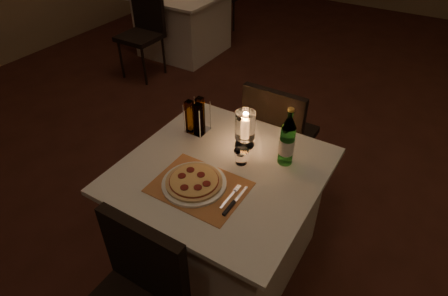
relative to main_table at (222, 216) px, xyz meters
The scene contains 14 objects.
floor 0.79m from the main_table, 70.45° to the left, with size 8.00×10.00×0.02m, color #482017.
main_table is the anchor object (origin of this frame).
chair_far 0.74m from the main_table, 90.00° to the left, with size 0.42×0.42×0.90m.
placemat 0.41m from the main_table, 96.34° to the right, with size 0.45×0.34×0.00m, color #CB7E46.
plate 0.42m from the main_table, 105.52° to the right, with size 0.32×0.32×0.01m, color white.
pizza 0.44m from the main_table, 105.52° to the right, with size 0.28×0.28×0.02m.
fork 0.43m from the main_table, 45.27° to the right, with size 0.02×0.18×0.00m.
knife 0.46m from the main_table, 49.01° to the right, with size 0.02×0.22×0.01m.
tumbler 0.42m from the main_table, 55.64° to the left, with size 0.08×0.08×0.08m, color white, non-canonical shape.
water_bottle 0.60m from the main_table, 40.15° to the left, with size 0.08×0.08×0.33m.
hurricane_candle 0.55m from the main_table, 89.28° to the left, with size 0.11×0.11×0.22m.
cruet_caddy 0.59m from the main_table, 145.50° to the left, with size 0.12×0.12×0.21m.
neighbor_table_left 3.25m from the main_table, 130.27° to the left, with size 1.00×1.00×0.74m.
neighbor_chair_la 2.75m from the main_table, 139.95° to the left, with size 0.42×0.42×0.90m.
Camera 1 is at (0.55, -1.90, 2.02)m, focal length 30.00 mm.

